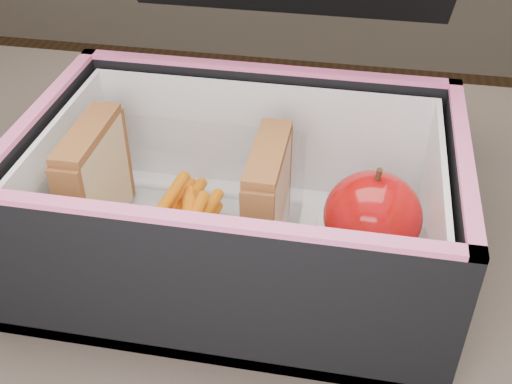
% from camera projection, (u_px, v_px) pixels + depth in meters
% --- Properties ---
extents(kitchen_table, '(1.20, 0.80, 0.75)m').
position_uv_depth(kitchen_table, '(213.00, 370.00, 0.55)').
color(kitchen_table, brown).
rests_on(kitchen_table, ground).
extents(lunch_bag, '(0.32, 0.35, 0.28)m').
position_uv_depth(lunch_bag, '(242.00, 189.00, 0.49)').
color(lunch_bag, black).
rests_on(lunch_bag, kitchen_table).
extents(plastic_tub, '(0.18, 0.13, 0.07)m').
position_uv_depth(plastic_tub, '(181.00, 204.00, 0.50)').
color(plastic_tub, white).
rests_on(plastic_tub, lunch_bag).
extents(sandwich_left, '(0.02, 0.09, 0.10)m').
position_uv_depth(sandwich_left, '(95.00, 181.00, 0.51)').
color(sandwich_left, tan).
rests_on(sandwich_left, plastic_tub).
extents(sandwich_right, '(0.02, 0.08, 0.09)m').
position_uv_depth(sandwich_right, '(267.00, 201.00, 0.49)').
color(sandwich_right, tan).
rests_on(sandwich_right, plastic_tub).
extents(carrot_sticks, '(0.05, 0.14, 0.03)m').
position_uv_depth(carrot_sticks, '(184.00, 223.00, 0.51)').
color(carrot_sticks, '#F36700').
rests_on(carrot_sticks, plastic_tub).
extents(paper_napkin, '(0.08, 0.08, 0.01)m').
position_uv_depth(paper_napkin, '(361.00, 249.00, 0.51)').
color(paper_napkin, white).
rests_on(paper_napkin, lunch_bag).
extents(red_apple, '(0.10, 0.10, 0.08)m').
position_uv_depth(red_apple, '(372.00, 217.00, 0.48)').
color(red_apple, '#9C0A00').
rests_on(red_apple, paper_napkin).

